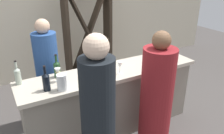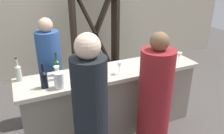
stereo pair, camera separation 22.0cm
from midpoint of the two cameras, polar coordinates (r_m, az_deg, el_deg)
The scene contains 17 objects.
ground_plane at distance 3.40m, azimuth -1.92°, elevation -14.93°, with size 12.00×12.00×0.00m, color #4C4744.
back_wall at distance 4.78m, azimuth -14.71°, elevation 14.32°, with size 8.00×0.10×2.80m, color beige.
bar_counter at distance 3.13m, azimuth -2.03°, elevation -8.39°, with size 2.38×0.56×0.90m.
wine_rack at distance 4.48m, azimuth -7.43°, elevation 8.25°, with size 0.92×0.28×1.88m.
wine_bottle_leftmost_clear_pale at distance 2.80m, azimuth -24.70°, elevation -1.95°, with size 0.07×0.07×0.28m.
wine_bottle_second_left_near_black at distance 2.55m, azimuth -18.60°, elevation -3.44°, with size 0.08×0.08×0.29m.
wine_bottle_center_olive_green at distance 2.82m, azimuth -15.83°, elevation -0.40°, with size 0.08×0.08×0.29m.
wine_bottle_second_right_amber_brown at distance 3.08m, azimuth 9.16°, elevation 2.54°, with size 0.08×0.08×0.32m.
wine_bottle_rightmost_clear_pale at distance 3.21m, azimuth 9.17°, elevation 3.19°, with size 0.07×0.07×0.28m.
wine_glass_near_left at distance 3.26m, azimuth 13.92°, elevation 3.25°, with size 0.08×0.08×0.16m.
wine_glass_near_center at distance 2.80m, azimuth -0.25°, elevation 0.40°, with size 0.07×0.07×0.16m.
wine_glass_near_right at distance 2.70m, azimuth -15.73°, elevation -1.30°, with size 0.07×0.07×0.17m.
wine_glass_far_left at distance 2.88m, azimuth -5.78°, elevation 1.22°, with size 0.07×0.07×0.17m.
water_pitcher at distance 2.51m, azimuth -14.92°, elevation -3.78°, with size 0.11×0.11×0.18m.
person_left_guest at distance 2.25m, azimuth -6.34°, elevation -13.50°, with size 0.33×0.33×1.64m.
person_center_guest at distance 2.76m, azimuth 8.81°, elevation -7.77°, with size 0.43×0.43×1.51m.
person_right_guest at distance 3.35m, azimuth -17.47°, elevation -2.41°, with size 0.33×0.33×1.53m.
Camera 1 is at (-1.29, -2.32, 2.12)m, focal length 36.45 mm.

